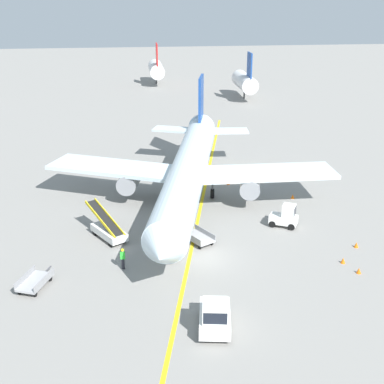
% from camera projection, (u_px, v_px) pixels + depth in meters
% --- Properties ---
extents(ground_plane, '(300.00, 300.00, 0.00)m').
position_uv_depth(ground_plane, '(201.00, 257.00, 41.28)').
color(ground_plane, gray).
extents(taxi_line_yellow, '(17.70, 78.15, 0.01)m').
position_uv_depth(taxi_line_yellow, '(196.00, 230.00, 45.93)').
color(taxi_line_yellow, yellow).
rests_on(taxi_line_yellow, ground).
extents(airliner, '(27.97, 35.05, 10.10)m').
position_uv_depth(airliner, '(189.00, 170.00, 50.41)').
color(airliner, silver).
rests_on(airliner, ground).
extents(pushback_tug, '(2.43, 3.85, 2.20)m').
position_uv_depth(pushback_tug, '(215.00, 316.00, 32.28)').
color(pushback_tug, silver).
rests_on(pushback_tug, ground).
extents(baggage_tug_near_wing, '(2.73, 2.26, 2.10)m').
position_uv_depth(baggage_tug_near_wing, '(285.00, 217.00, 46.26)').
color(baggage_tug_near_wing, silver).
rests_on(baggage_tug_near_wing, ground).
extents(belt_loader_forward_hold, '(3.65, 4.93, 2.59)m').
position_uv_depth(belt_loader_forward_hold, '(108.00, 230.00, 44.16)').
color(belt_loader_forward_hold, silver).
rests_on(belt_loader_forward_hold, ground).
extents(baggage_cart_loaded, '(2.74, 3.66, 0.94)m').
position_uv_depth(baggage_cart_loaded, '(198.00, 237.00, 43.54)').
color(baggage_cart_loaded, '#A5A5A8').
rests_on(baggage_cart_loaded, ground).
extents(baggage_cart_empty_trailing, '(2.45, 3.80, 0.94)m').
position_uv_depth(baggage_cart_empty_trailing, '(35.00, 282.00, 37.04)').
color(baggage_cart_empty_trailing, '#A5A5A8').
rests_on(baggage_cart_empty_trailing, ground).
extents(ground_crew_marshaller, '(0.36, 0.24, 1.70)m').
position_uv_depth(ground_crew_marshaller, '(161.00, 229.00, 43.95)').
color(ground_crew_marshaller, '#26262D').
rests_on(ground_crew_marshaller, ground).
extents(ground_crew_wing_walker, '(0.36, 0.24, 1.70)m').
position_uv_depth(ground_crew_wing_walker, '(123.00, 258.00, 39.31)').
color(ground_crew_wing_walker, '#26262D').
rests_on(ground_crew_wing_walker, ground).
extents(safety_cone_nose_left, '(0.36, 0.36, 0.44)m').
position_uv_depth(safety_cone_nose_left, '(228.00, 183.00, 56.25)').
color(safety_cone_nose_left, orange).
rests_on(safety_cone_nose_left, ground).
extents(safety_cone_nose_right, '(0.36, 0.36, 0.44)m').
position_uv_depth(safety_cone_nose_right, '(359.00, 271.00, 38.94)').
color(safety_cone_nose_right, orange).
rests_on(safety_cone_nose_right, ground).
extents(safety_cone_wingtip_left, '(0.36, 0.36, 0.44)m').
position_uv_depth(safety_cone_wingtip_left, '(293.00, 196.00, 52.57)').
color(safety_cone_wingtip_left, orange).
rests_on(safety_cone_wingtip_left, ground).
extents(safety_cone_wingtip_right, '(0.36, 0.36, 0.44)m').
position_uv_depth(safety_cone_wingtip_right, '(356.00, 245.00, 42.80)').
color(safety_cone_wingtip_right, orange).
rests_on(safety_cone_wingtip_right, ground).
extents(safety_cone_tail_area, '(0.36, 0.36, 0.44)m').
position_uv_depth(safety_cone_tail_area, '(343.00, 260.00, 40.38)').
color(safety_cone_tail_area, orange).
rests_on(safety_cone_tail_area, ground).
extents(distant_aircraft_mid_right, '(3.00, 10.10, 8.80)m').
position_uv_depth(distant_aircraft_mid_right, '(156.00, 69.00, 112.09)').
color(distant_aircraft_mid_right, silver).
rests_on(distant_aircraft_mid_right, ground).
extents(distant_aircraft_far_right, '(3.00, 10.10, 8.80)m').
position_uv_depth(distant_aircraft_far_right, '(245.00, 81.00, 97.52)').
color(distant_aircraft_far_right, silver).
rests_on(distant_aircraft_far_right, ground).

